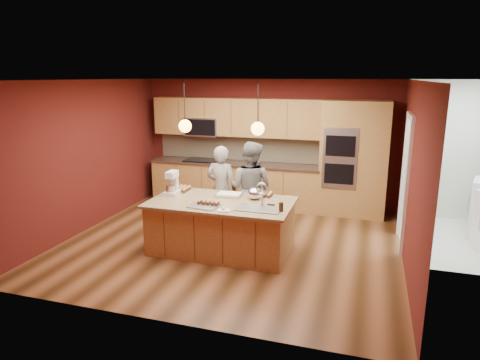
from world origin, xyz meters
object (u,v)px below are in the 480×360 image
(stand_mixer, at_px, (172,185))
(mixing_bowl, at_px, (255,193))
(person_right, at_px, (250,189))
(island, at_px, (222,225))
(person_left, at_px, (221,189))

(stand_mixer, xyz_separation_m, mixing_bowl, (1.38, 0.15, -0.08))
(person_right, bearing_deg, stand_mixer, 43.57)
(island, height_order, stand_mixer, stand_mixer)
(island, xyz_separation_m, person_left, (-0.33, 0.89, 0.36))
(mixing_bowl, bearing_deg, island, -149.52)
(island, relative_size, stand_mixer, 5.67)
(person_right, xyz_separation_m, mixing_bowl, (0.25, -0.62, 0.09))
(person_left, bearing_deg, mixing_bowl, 144.89)
(person_left, relative_size, mixing_bowl, 6.71)
(person_left, height_order, person_right, person_right)
(island, xyz_separation_m, mixing_bowl, (0.46, 0.27, 0.50))
(person_right, bearing_deg, mixing_bowl, 121.20)
(person_left, bearing_deg, person_right, -176.95)
(island, height_order, person_right, person_right)
(person_right, bearing_deg, person_left, 9.57)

